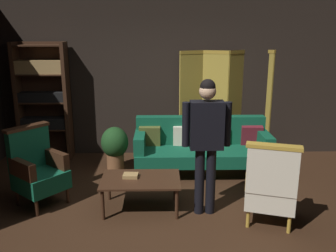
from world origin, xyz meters
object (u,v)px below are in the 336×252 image
(potted_plant, at_px, (115,146))
(folding_screen, at_px, (236,101))
(bookshelf, at_px, (43,99))
(coffee_table, at_px, (141,182))
(armchair_wing_left, at_px, (37,168))
(book_tan_leather, at_px, (131,176))
(armchair_gilt_accent, at_px, (271,185))
(standing_figure, at_px, (206,135))
(velvet_couch, at_px, (201,145))

(potted_plant, bearing_deg, folding_screen, 20.98)
(folding_screen, xyz_separation_m, bookshelf, (-3.42, -0.17, 0.10))
(coffee_table, height_order, armchair_wing_left, armchair_wing_left)
(bookshelf, bearing_deg, book_tan_leather, -49.51)
(bookshelf, bearing_deg, coffee_table, -48.07)
(folding_screen, relative_size, armchair_gilt_accent, 2.01)
(armchair_gilt_accent, xyz_separation_m, standing_figure, (-0.74, 0.28, 0.54))
(velvet_couch, relative_size, standing_figure, 1.25)
(armchair_wing_left, xyz_separation_m, potted_plant, (0.88, 1.15, -0.07))
(bookshelf, relative_size, coffee_table, 2.05)
(coffee_table, distance_m, armchair_gilt_accent, 1.60)
(potted_plant, height_order, book_tan_leather, potted_plant)
(armchair_wing_left, bearing_deg, standing_figure, -8.22)
(folding_screen, distance_m, standing_figure, 2.42)
(standing_figure, bearing_deg, armchair_wing_left, 171.78)
(coffee_table, height_order, book_tan_leather, book_tan_leather)
(bookshelf, bearing_deg, armchair_wing_left, -76.70)
(standing_figure, bearing_deg, book_tan_leather, 170.34)
(bookshelf, distance_m, coffee_table, 2.77)
(coffee_table, distance_m, armchair_wing_left, 1.39)
(armchair_gilt_accent, bearing_deg, standing_figure, 159.47)
(folding_screen, height_order, armchair_gilt_accent, folding_screen)
(armchair_gilt_accent, relative_size, potted_plant, 1.42)
(velvet_couch, xyz_separation_m, armchair_gilt_accent, (0.64, -1.64, 0.03))
(folding_screen, bearing_deg, bookshelf, -177.14)
(bookshelf, height_order, armchair_gilt_accent, bookshelf)
(armchair_wing_left, bearing_deg, book_tan_leather, -7.12)
(folding_screen, xyz_separation_m, potted_plant, (-2.12, -0.81, -0.57))
(velvet_couch, distance_m, armchair_wing_left, 2.51)
(bookshelf, height_order, armchair_wing_left, bookshelf)
(folding_screen, relative_size, potted_plant, 2.85)
(armchair_wing_left, relative_size, standing_figure, 0.61)
(coffee_table, xyz_separation_m, potted_plant, (-0.49, 1.35, 0.04))
(armchair_gilt_accent, height_order, potted_plant, armchair_gilt_accent)
(standing_figure, distance_m, potted_plant, 2.05)
(folding_screen, bearing_deg, armchair_gilt_accent, -91.90)
(folding_screen, xyz_separation_m, coffee_table, (-1.63, -2.16, -0.61))
(armchair_gilt_accent, bearing_deg, coffee_table, 165.95)
(bookshelf, xyz_separation_m, standing_figure, (2.60, -2.10, -0.06))
(velvet_couch, height_order, armchair_gilt_accent, armchair_gilt_accent)
(armchair_gilt_accent, xyz_separation_m, potted_plant, (-2.04, 1.74, -0.07))
(velvet_couch, xyz_separation_m, book_tan_leather, (-1.04, -1.20, -0.01))
(standing_figure, relative_size, book_tan_leather, 9.01)
(folding_screen, height_order, potted_plant, folding_screen)
(standing_figure, xyz_separation_m, book_tan_leather, (-0.94, 0.16, -0.58))
(velvet_couch, bearing_deg, book_tan_leather, -130.83)
(velvet_couch, bearing_deg, folding_screen, 51.57)
(armchair_gilt_accent, relative_size, standing_figure, 0.61)
(velvet_couch, bearing_deg, armchair_gilt_accent, -68.79)
(armchair_gilt_accent, distance_m, book_tan_leather, 1.73)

